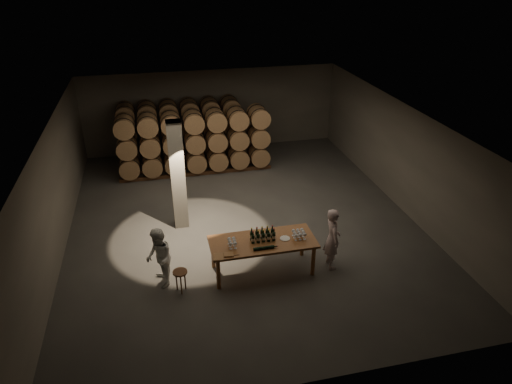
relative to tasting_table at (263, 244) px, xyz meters
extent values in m
plane|color=#4B4946|center=(0.00, 2.50, -0.80)|extent=(12.00, 12.00, 0.00)
plane|color=#605E59|center=(0.00, 2.50, 2.40)|extent=(12.00, 12.00, 0.00)
plane|color=#645F56|center=(0.00, 8.50, 0.80)|extent=(10.00, 0.00, 10.00)
plane|color=#645F56|center=(0.00, -3.50, 0.80)|extent=(10.00, 0.00, 10.00)
plane|color=#645F56|center=(-5.00, 2.50, 0.80)|extent=(0.00, 12.00, 12.00)
plane|color=#645F56|center=(5.00, 2.50, 0.80)|extent=(0.00, 12.00, 12.00)
cube|color=gray|center=(-1.80, 2.70, 0.80)|extent=(0.40, 0.40, 3.20)
cylinder|color=brown|center=(-1.18, -0.43, -0.38)|extent=(0.10, 0.10, 0.84)
cylinder|color=brown|center=(1.18, -0.43, -0.38)|extent=(0.10, 0.10, 0.84)
cylinder|color=brown|center=(-1.18, 0.43, -0.38)|extent=(0.10, 0.10, 0.84)
cylinder|color=brown|center=(1.18, 0.43, -0.38)|extent=(0.10, 0.10, 0.84)
cube|color=brown|center=(0.00, 0.00, 0.07)|extent=(2.60, 1.10, 0.06)
cube|color=#54301C|center=(-1.35, 7.40, -0.74)|extent=(4.70, 0.10, 0.12)
cube|color=#54301C|center=(-1.35, 8.00, -0.74)|extent=(4.70, 0.10, 0.12)
cylinder|color=#956843|center=(-3.30, 7.70, -0.33)|extent=(0.70, 0.95, 0.70)
cylinder|color=black|center=(-3.30, 7.44, -0.33)|extent=(0.73, 0.04, 0.73)
cylinder|color=black|center=(-3.30, 7.96, -0.33)|extent=(0.73, 0.04, 0.73)
cylinder|color=#956843|center=(-2.52, 7.70, -0.33)|extent=(0.70, 0.95, 0.70)
cylinder|color=black|center=(-2.52, 7.44, -0.33)|extent=(0.73, 0.04, 0.73)
cylinder|color=black|center=(-2.52, 7.96, -0.33)|extent=(0.73, 0.04, 0.73)
cylinder|color=#956843|center=(-1.74, 7.70, -0.33)|extent=(0.70, 0.95, 0.70)
cylinder|color=black|center=(-1.74, 7.44, -0.33)|extent=(0.73, 0.04, 0.73)
cylinder|color=black|center=(-1.74, 7.96, -0.33)|extent=(0.73, 0.04, 0.73)
cylinder|color=#956843|center=(-0.96, 7.70, -0.33)|extent=(0.70, 0.95, 0.70)
cylinder|color=black|center=(-0.96, 7.44, -0.33)|extent=(0.73, 0.04, 0.73)
cylinder|color=black|center=(-0.96, 7.96, -0.33)|extent=(0.73, 0.04, 0.73)
cylinder|color=#956843|center=(-0.18, 7.70, -0.33)|extent=(0.70, 0.95, 0.70)
cylinder|color=black|center=(-0.18, 7.44, -0.33)|extent=(0.73, 0.04, 0.73)
cylinder|color=black|center=(-0.18, 7.96, -0.33)|extent=(0.73, 0.04, 0.73)
cylinder|color=#956843|center=(0.60, 7.70, -0.33)|extent=(0.70, 0.95, 0.70)
cylinder|color=black|center=(0.60, 7.44, -0.33)|extent=(0.73, 0.04, 0.73)
cylinder|color=black|center=(0.60, 7.96, -0.33)|extent=(0.73, 0.04, 0.73)
cylinder|color=#956843|center=(-3.30, 7.70, 0.41)|extent=(0.70, 0.95, 0.70)
cylinder|color=black|center=(-3.30, 7.44, 0.41)|extent=(0.73, 0.04, 0.73)
cylinder|color=black|center=(-3.30, 7.96, 0.41)|extent=(0.73, 0.04, 0.73)
cylinder|color=#956843|center=(-2.52, 7.70, 0.41)|extent=(0.70, 0.95, 0.70)
cylinder|color=black|center=(-2.52, 7.44, 0.41)|extent=(0.73, 0.04, 0.73)
cylinder|color=black|center=(-2.52, 7.96, 0.41)|extent=(0.73, 0.04, 0.73)
cylinder|color=#956843|center=(-1.74, 7.70, 0.41)|extent=(0.70, 0.95, 0.70)
cylinder|color=black|center=(-1.74, 7.44, 0.41)|extent=(0.73, 0.04, 0.73)
cylinder|color=black|center=(-1.74, 7.96, 0.41)|extent=(0.73, 0.04, 0.73)
cylinder|color=#956843|center=(-0.96, 7.70, 0.41)|extent=(0.70, 0.95, 0.70)
cylinder|color=black|center=(-0.96, 7.44, 0.41)|extent=(0.73, 0.04, 0.73)
cylinder|color=black|center=(-0.96, 7.96, 0.41)|extent=(0.73, 0.04, 0.73)
cylinder|color=#956843|center=(-0.18, 7.70, 0.41)|extent=(0.70, 0.95, 0.70)
cylinder|color=black|center=(-0.18, 7.44, 0.41)|extent=(0.73, 0.04, 0.73)
cylinder|color=black|center=(-0.18, 7.96, 0.41)|extent=(0.73, 0.04, 0.73)
cylinder|color=#956843|center=(0.60, 7.70, 0.41)|extent=(0.70, 0.95, 0.70)
cylinder|color=black|center=(0.60, 7.44, 0.41)|extent=(0.73, 0.04, 0.73)
cylinder|color=black|center=(0.60, 7.96, 0.41)|extent=(0.73, 0.04, 0.73)
cylinder|color=#956843|center=(-3.30, 7.70, 1.15)|extent=(0.70, 0.95, 0.70)
cylinder|color=black|center=(-3.30, 7.44, 1.15)|extent=(0.73, 0.04, 0.73)
cylinder|color=black|center=(-3.30, 7.96, 1.15)|extent=(0.73, 0.04, 0.73)
cylinder|color=#956843|center=(-2.52, 7.70, 1.15)|extent=(0.70, 0.95, 0.70)
cylinder|color=black|center=(-2.52, 7.44, 1.15)|extent=(0.73, 0.04, 0.73)
cylinder|color=black|center=(-2.52, 7.96, 1.15)|extent=(0.73, 0.04, 0.73)
cylinder|color=#956843|center=(-1.74, 7.70, 1.15)|extent=(0.70, 0.95, 0.70)
cylinder|color=black|center=(-1.74, 7.44, 1.15)|extent=(0.73, 0.04, 0.73)
cylinder|color=black|center=(-1.74, 7.96, 1.15)|extent=(0.73, 0.04, 0.73)
cylinder|color=#956843|center=(-0.96, 7.70, 1.15)|extent=(0.70, 0.95, 0.70)
cylinder|color=black|center=(-0.96, 7.44, 1.15)|extent=(0.73, 0.04, 0.73)
cylinder|color=black|center=(-0.96, 7.96, 1.15)|extent=(0.73, 0.04, 0.73)
cylinder|color=#956843|center=(-0.18, 7.70, 1.15)|extent=(0.70, 0.95, 0.70)
cylinder|color=black|center=(-0.18, 7.44, 1.15)|extent=(0.73, 0.04, 0.73)
cylinder|color=black|center=(-0.18, 7.96, 1.15)|extent=(0.73, 0.04, 0.73)
cylinder|color=#956843|center=(0.60, 7.70, 1.15)|extent=(0.70, 0.95, 0.70)
cylinder|color=black|center=(0.60, 7.44, 1.15)|extent=(0.73, 0.04, 0.73)
cylinder|color=black|center=(0.60, 7.96, 1.15)|extent=(0.73, 0.04, 0.73)
cube|color=#54301C|center=(-0.96, 6.00, -0.74)|extent=(5.48, 0.10, 0.12)
cube|color=#54301C|center=(-0.96, 6.60, -0.74)|extent=(5.48, 0.10, 0.12)
cylinder|color=#956843|center=(-3.30, 6.30, -0.33)|extent=(0.70, 0.95, 0.70)
cylinder|color=black|center=(-3.30, 6.04, -0.33)|extent=(0.73, 0.04, 0.73)
cylinder|color=black|center=(-3.30, 6.56, -0.33)|extent=(0.73, 0.04, 0.73)
cylinder|color=#956843|center=(-2.52, 6.30, -0.33)|extent=(0.70, 0.95, 0.70)
cylinder|color=black|center=(-2.52, 6.04, -0.33)|extent=(0.73, 0.04, 0.73)
cylinder|color=black|center=(-2.52, 6.56, -0.33)|extent=(0.73, 0.04, 0.73)
cylinder|color=#956843|center=(-1.74, 6.30, -0.33)|extent=(0.70, 0.95, 0.70)
cylinder|color=black|center=(-1.74, 6.04, -0.33)|extent=(0.73, 0.04, 0.73)
cylinder|color=black|center=(-1.74, 6.56, -0.33)|extent=(0.73, 0.04, 0.73)
cylinder|color=#956843|center=(-0.96, 6.30, -0.33)|extent=(0.70, 0.95, 0.70)
cylinder|color=black|center=(-0.96, 6.04, -0.33)|extent=(0.73, 0.04, 0.73)
cylinder|color=black|center=(-0.96, 6.56, -0.33)|extent=(0.73, 0.04, 0.73)
cylinder|color=#956843|center=(-0.18, 6.30, -0.33)|extent=(0.70, 0.95, 0.70)
cylinder|color=black|center=(-0.18, 6.04, -0.33)|extent=(0.73, 0.04, 0.73)
cylinder|color=black|center=(-0.18, 6.56, -0.33)|extent=(0.73, 0.04, 0.73)
cylinder|color=#956843|center=(0.60, 6.30, -0.33)|extent=(0.70, 0.95, 0.70)
cylinder|color=black|center=(0.60, 6.04, -0.33)|extent=(0.73, 0.04, 0.73)
cylinder|color=black|center=(0.60, 6.56, -0.33)|extent=(0.73, 0.04, 0.73)
cylinder|color=#956843|center=(1.38, 6.30, -0.33)|extent=(0.70, 0.95, 0.70)
cylinder|color=black|center=(1.38, 6.04, -0.33)|extent=(0.73, 0.04, 0.73)
cylinder|color=black|center=(1.38, 6.56, -0.33)|extent=(0.73, 0.04, 0.73)
cylinder|color=#956843|center=(-3.30, 6.30, 0.41)|extent=(0.70, 0.95, 0.70)
cylinder|color=black|center=(-3.30, 6.04, 0.41)|extent=(0.73, 0.04, 0.73)
cylinder|color=black|center=(-3.30, 6.56, 0.41)|extent=(0.73, 0.04, 0.73)
cylinder|color=#956843|center=(-2.52, 6.30, 0.41)|extent=(0.70, 0.95, 0.70)
cylinder|color=black|center=(-2.52, 6.04, 0.41)|extent=(0.73, 0.04, 0.73)
cylinder|color=black|center=(-2.52, 6.56, 0.41)|extent=(0.73, 0.04, 0.73)
cylinder|color=#956843|center=(-1.74, 6.30, 0.41)|extent=(0.70, 0.95, 0.70)
cylinder|color=black|center=(-1.74, 6.04, 0.41)|extent=(0.73, 0.04, 0.73)
cylinder|color=black|center=(-1.74, 6.56, 0.41)|extent=(0.73, 0.04, 0.73)
cylinder|color=#956843|center=(-0.96, 6.30, 0.41)|extent=(0.70, 0.95, 0.70)
cylinder|color=black|center=(-0.96, 6.04, 0.41)|extent=(0.73, 0.04, 0.73)
cylinder|color=black|center=(-0.96, 6.56, 0.41)|extent=(0.73, 0.04, 0.73)
cylinder|color=#956843|center=(-0.18, 6.30, 0.41)|extent=(0.70, 0.95, 0.70)
cylinder|color=black|center=(-0.18, 6.04, 0.41)|extent=(0.73, 0.04, 0.73)
cylinder|color=black|center=(-0.18, 6.56, 0.41)|extent=(0.73, 0.04, 0.73)
cylinder|color=#956843|center=(0.60, 6.30, 0.41)|extent=(0.70, 0.95, 0.70)
cylinder|color=black|center=(0.60, 6.04, 0.41)|extent=(0.73, 0.04, 0.73)
cylinder|color=black|center=(0.60, 6.56, 0.41)|extent=(0.73, 0.04, 0.73)
cylinder|color=#956843|center=(1.38, 6.30, 0.41)|extent=(0.70, 0.95, 0.70)
cylinder|color=black|center=(1.38, 6.04, 0.41)|extent=(0.73, 0.04, 0.73)
cylinder|color=black|center=(1.38, 6.56, 0.41)|extent=(0.73, 0.04, 0.73)
cylinder|color=#956843|center=(-3.30, 6.30, 1.15)|extent=(0.70, 0.95, 0.70)
cylinder|color=black|center=(-3.30, 6.04, 1.15)|extent=(0.73, 0.04, 0.73)
cylinder|color=black|center=(-3.30, 6.56, 1.15)|extent=(0.73, 0.04, 0.73)
cylinder|color=#956843|center=(-2.52, 6.30, 1.15)|extent=(0.70, 0.95, 0.70)
cylinder|color=black|center=(-2.52, 6.04, 1.15)|extent=(0.73, 0.04, 0.73)
cylinder|color=black|center=(-2.52, 6.56, 1.15)|extent=(0.73, 0.04, 0.73)
cylinder|color=#956843|center=(-1.74, 6.30, 1.15)|extent=(0.70, 0.95, 0.70)
cylinder|color=black|center=(-1.74, 6.04, 1.15)|extent=(0.73, 0.04, 0.73)
cylinder|color=black|center=(-1.74, 6.56, 1.15)|extent=(0.73, 0.04, 0.73)
cylinder|color=#956843|center=(-0.96, 6.30, 1.15)|extent=(0.70, 0.95, 0.70)
cylinder|color=black|center=(-0.96, 6.04, 1.15)|extent=(0.73, 0.04, 0.73)
cylinder|color=black|center=(-0.96, 6.56, 1.15)|extent=(0.73, 0.04, 0.73)
cylinder|color=#956843|center=(-0.18, 6.30, 1.15)|extent=(0.70, 0.95, 0.70)
cylinder|color=black|center=(-0.18, 6.04, 1.15)|extent=(0.73, 0.04, 0.73)
cylinder|color=black|center=(-0.18, 6.56, 1.15)|extent=(0.73, 0.04, 0.73)
cylinder|color=#956843|center=(0.60, 6.30, 1.15)|extent=(0.70, 0.95, 0.70)
cylinder|color=black|center=(0.60, 6.04, 1.15)|extent=(0.73, 0.04, 0.73)
cylinder|color=black|center=(0.60, 6.56, 1.15)|extent=(0.73, 0.04, 0.73)
cylinder|color=#956843|center=(1.38, 6.30, 1.15)|extent=(0.70, 0.95, 0.70)
cylinder|color=black|center=(1.38, 6.04, 1.15)|extent=(0.73, 0.04, 0.73)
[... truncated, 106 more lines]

